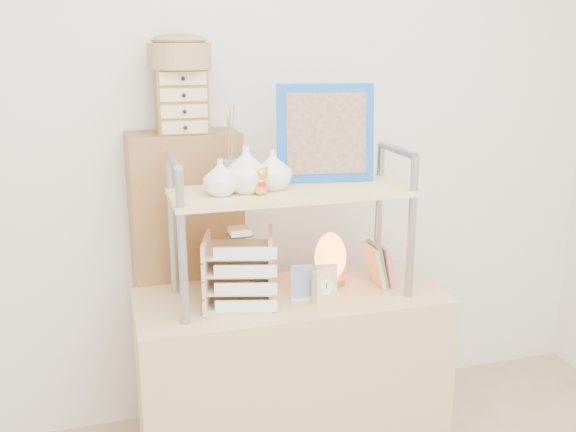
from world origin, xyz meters
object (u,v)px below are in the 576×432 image
at_px(desk, 291,380).
at_px(salt_lamp, 330,258).
at_px(cabinet, 189,288).
at_px(letter_tray, 240,274).

relative_size(desk, salt_lamp, 5.55).
bearing_deg(salt_lamp, desk, -160.00).
xyz_separation_m(desk, salt_lamp, (0.19, 0.07, 0.49)).
bearing_deg(desk, salt_lamp, 20.00).
height_order(cabinet, letter_tray, cabinet).
bearing_deg(salt_lamp, cabinet, 150.57).
bearing_deg(letter_tray, cabinet, 109.64).
height_order(desk, salt_lamp, salt_lamp).
xyz_separation_m(cabinet, letter_tray, (0.14, -0.40, 0.19)).
xyz_separation_m(cabinet, salt_lamp, (0.54, -0.30, 0.19)).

